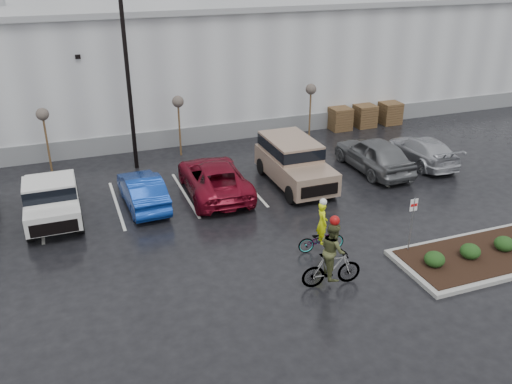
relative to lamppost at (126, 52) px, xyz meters
name	(u,v)px	position (x,y,z in m)	size (l,w,h in m)	color
ground	(315,277)	(4.00, -12.00, -5.69)	(120.00, 120.00, 0.00)	black
warehouse	(169,55)	(4.00, 9.99, -2.04)	(60.50, 15.50, 7.20)	#B2B4B7
wooded_ridge	(121,23)	(4.00, 33.00, -2.69)	(80.00, 25.00, 6.00)	#253E1A
lamppost	(126,52)	(0.00, 0.00, 0.00)	(0.50, 1.00, 9.22)	black
sapling_west	(43,118)	(-4.00, 1.00, -2.96)	(0.60, 0.60, 3.20)	#4D341F
sapling_mid	(178,105)	(2.50, 1.00, -2.96)	(0.60, 0.60, 3.20)	#4D341F
sapling_east	(311,92)	(10.00, 1.00, -2.96)	(0.60, 0.60, 3.20)	#4D341F
pallet_stack_a	(340,119)	(12.50, 2.00, -5.01)	(1.20, 1.20, 1.35)	#4D341F
pallet_stack_b	(364,116)	(14.20, 2.00, -5.01)	(1.20, 1.20, 1.35)	#4D341F
pallet_stack_c	(390,113)	(16.00, 2.00, -5.01)	(1.20, 1.20, 1.35)	#4D341F
curb_island	(502,252)	(11.00, -13.00, -5.61)	(8.00, 3.00, 0.15)	gray
mulch_bed	(503,250)	(11.00, -13.00, -5.52)	(7.60, 2.60, 0.04)	black
shrub_a	(435,259)	(8.00, -13.00, -5.27)	(0.70, 0.70, 0.52)	#163813
shrub_b	(470,251)	(9.50, -13.00, -5.27)	(0.70, 0.70, 0.52)	#163813
shrub_c	(504,244)	(11.00, -13.00, -5.27)	(0.70, 0.70, 0.52)	#163813
fire_lane_sign	(412,219)	(7.80, -11.80, -4.28)	(0.30, 0.05, 2.20)	gray
pickup_white	(51,195)	(-4.03, -4.22, -4.71)	(2.10, 5.20, 1.96)	silver
car_blue	(143,190)	(-0.41, -4.44, -4.99)	(1.48, 4.25, 1.40)	navy
car_red	(214,178)	(2.77, -4.32, -4.93)	(2.52, 5.47, 1.52)	maroon
suv_tan	(295,164)	(6.54, -4.67, -4.66)	(2.20, 5.10, 2.06)	gray
car_grey	(374,154)	(10.88, -4.42, -4.84)	(2.00, 4.97, 1.69)	slate
car_far_silver	(422,150)	(13.72, -4.38, -5.01)	(1.90, 4.66, 1.35)	#B4B6BC
cyclist_hivis	(321,235)	(4.96, -10.50, -5.03)	(1.78, 0.80, 2.09)	#3F3F44
cyclist_olive	(332,261)	(4.28, -12.57, -4.78)	(1.99, 0.98, 2.52)	#3F3F44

